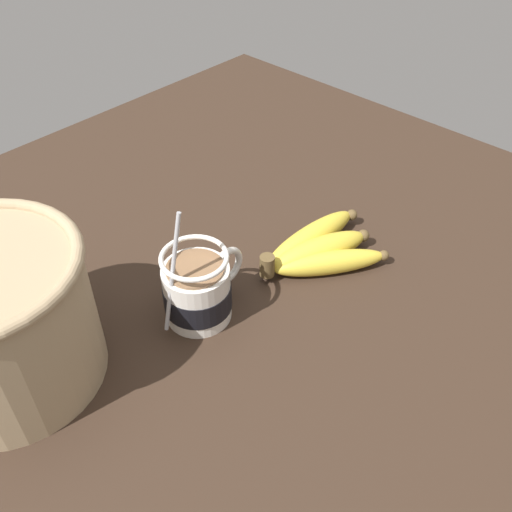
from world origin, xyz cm
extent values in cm
cube|color=#332319|center=(0.00, 0.00, 1.78)|extent=(111.74, 111.74, 3.56)
cylinder|color=white|center=(-8.25, 2.11, 7.36)|extent=(8.13, 8.13, 7.61)
cylinder|color=black|center=(-8.25, 2.11, 6.87)|extent=(8.33, 8.33, 3.31)
torus|color=white|center=(-3.27, 2.11, 8.29)|extent=(5.44, 0.90, 5.44)
cylinder|color=#846042|center=(-8.25, 2.11, 11.27)|extent=(6.93, 6.93, 0.40)
torus|color=white|center=(-8.25, 2.11, 13.02)|extent=(8.13, 8.13, 0.60)
cylinder|color=#B2B2B7|center=(-11.55, 2.11, 12.64)|extent=(4.24, 0.50, 15.29)
ellipsoid|color=#B2B2B7|center=(-9.67, 2.11, 5.06)|extent=(3.00, 2.00, 0.80)
cylinder|color=brown|center=(2.06, 0.15, 6.23)|extent=(2.00, 2.00, 3.00)
ellipsoid|color=gold|center=(9.08, -4.94, 5.16)|extent=(14.30, 11.60, 3.20)
sphere|color=brown|center=(15.29, -9.44, 5.16)|extent=(1.44, 1.44, 1.44)
ellipsoid|color=gold|center=(9.80, -2.66, 5.46)|extent=(14.90, 8.52, 3.81)
sphere|color=brown|center=(16.60, -5.12, 5.46)|extent=(1.71, 1.71, 1.71)
ellipsoid|color=gold|center=(11.31, -0.48, 5.37)|extent=(16.75, 4.74, 3.61)
sphere|color=brown|center=(19.56, -1.05, 5.37)|extent=(1.63, 1.63, 1.63)
camera|label=1|loc=(-39.24, -36.42, 56.06)|focal=40.00mm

